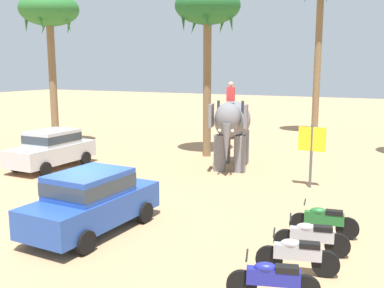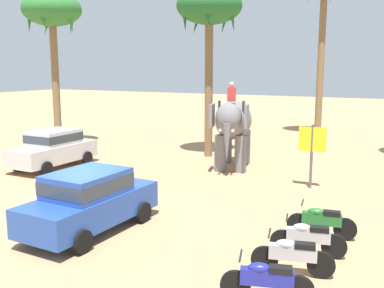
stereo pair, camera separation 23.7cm
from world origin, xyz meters
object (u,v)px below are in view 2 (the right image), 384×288
Objects in this scene: car_sedan_foreground at (89,199)px; elephant_with_mahout at (233,124)px; motorcycle_second_in_row at (292,255)px; palm_tree_left_of_road at (209,11)px; motorcycle_mid_row at (308,238)px; palm_tree_far_back at (52,14)px; signboard_yellow at (312,144)px; car_parked_far_side at (53,147)px; motorcycle_fourth_in_row at (321,221)px; motorcycle_nearest_camera at (267,280)px.

car_sedan_foreground is 9.14m from elephant_with_mahout.
palm_tree_left_of_road is (-7.32, 11.08, 6.71)m from motorcycle_second_in_row.
motorcycle_mid_row is at bearing -53.37° from palm_tree_left_of_road.
palm_tree_far_back reaches higher than signboard_yellow.
signboard_yellow reaches higher than motorcycle_mid_row.
car_parked_far_side is 2.31× the size of motorcycle_mid_row.
car_parked_far_side is 8.13m from elephant_with_mahout.
motorcycle_second_in_row is at bearing -0.16° from car_sedan_foreground.
motorcycle_fourth_in_row is at bearing -51.27° from elephant_with_mahout.
palm_tree_left_of_road is (-7.42, 8.58, 6.71)m from motorcycle_fourth_in_row.
car_parked_far_side is 0.48× the size of palm_tree_far_back.
motorcycle_second_in_row is 0.21× the size of palm_tree_far_back.
motorcycle_second_in_row is 0.74× the size of signboard_yellow.
motorcycle_mid_row is at bearing 85.53° from motorcycle_nearest_camera.
motorcycle_fourth_in_row is at bearing 23.45° from car_sedan_foreground.
motorcycle_mid_row is at bearing 86.78° from motorcycle_second_in_row.
car_sedan_foreground is 0.49× the size of palm_tree_far_back.
signboard_yellow reaches higher than motorcycle_nearest_camera.
motorcycle_nearest_camera is 15.86m from palm_tree_left_of_road.
motorcycle_nearest_camera is 3.87m from motorcycle_fourth_in_row.
car_sedan_foreground is at bearing -92.96° from elephant_with_mahout.
car_sedan_foreground is at bearing 179.84° from motorcycle_second_in_row.
car_sedan_foreground reaches higher than motorcycle_second_in_row.
motorcycle_fourth_in_row is at bearing -49.14° from palm_tree_left_of_road.
car_sedan_foreground is at bearing -42.43° from palm_tree_far_back.
palm_tree_far_back is (-3.67, 4.06, 6.40)m from car_parked_far_side.
motorcycle_fourth_in_row is at bearing -74.01° from signboard_yellow.
car_sedan_foreground is at bearing -120.64° from signboard_yellow.
motorcycle_second_in_row is 0.99× the size of motorcycle_fourth_in_row.
car_parked_far_side reaches higher than motorcycle_second_in_row.
palm_tree_left_of_road is at bearing 120.00° from motorcycle_nearest_camera.
motorcycle_nearest_camera is 8.88m from signboard_yellow.
palm_tree_far_back is (-16.11, 8.37, 6.86)m from motorcycle_mid_row.
motorcycle_mid_row is at bearing -19.13° from car_parked_far_side.
car_parked_far_side is at bearing 160.87° from motorcycle_mid_row.
motorcycle_nearest_camera is at bearing -93.47° from motorcycle_fourth_in_row.
car_parked_far_side is at bearing -153.39° from elephant_with_mahout.
palm_tree_left_of_road is at bearing 148.30° from signboard_yellow.
palm_tree_far_back is 3.54× the size of signboard_yellow.
elephant_with_mahout is 8.56m from motorcycle_fourth_in_row.
signboard_yellow is (14.75, -2.17, -5.64)m from palm_tree_far_back.
car_parked_far_side is 1.02× the size of elephant_with_mahout.
car_sedan_foreground is 6.27m from motorcycle_fourth_in_row.
motorcycle_mid_row is 0.74× the size of signboard_yellow.
motorcycle_second_in_row is at bearing -80.08° from signboard_yellow.
car_sedan_foreground is 12.82m from palm_tree_left_of_road.
palm_tree_far_back is at bearing -169.91° from palm_tree_left_of_road.
motorcycle_mid_row is 0.99× the size of motorcycle_fourth_in_row.
motorcycle_fourth_in_row is 13.18m from palm_tree_left_of_road.
motorcycle_nearest_camera is 0.98× the size of motorcycle_fourth_in_row.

